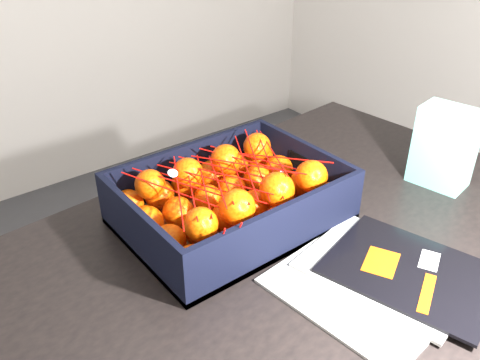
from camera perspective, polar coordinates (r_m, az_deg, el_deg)
table at (r=1.08m, az=6.75°, el=-10.29°), size 1.26×0.89×0.75m
magazine_stack at (r=0.93m, az=16.12°, el=-10.54°), size 0.36×0.35×0.02m
produce_crate at (r=1.03m, az=-1.03°, el=-2.97°), size 0.42×0.32×0.11m
clementine_heap at (r=1.01m, az=-0.84°, el=-1.88°), size 0.41×0.30×0.12m
mesh_net at (r=0.98m, az=-1.14°, el=0.52°), size 0.35×0.28×0.09m
retail_carton at (r=1.22m, az=22.10°, el=3.47°), size 0.10×0.13×0.18m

